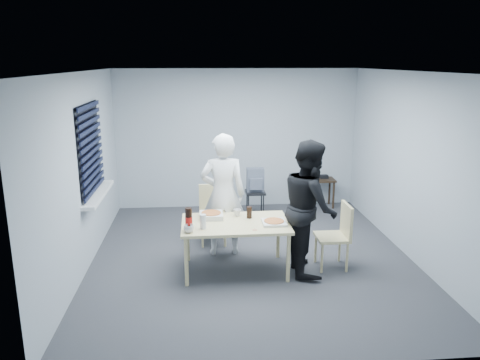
{
  "coord_description": "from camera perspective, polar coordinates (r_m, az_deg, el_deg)",
  "views": [
    {
      "loc": [
        -0.71,
        -6.18,
        2.74
      ],
      "look_at": [
        -0.16,
        0.1,
        1.12
      ],
      "focal_mm": 35.0,
      "sensor_mm": 36.0,
      "label": 1
    }
  ],
  "objects": [
    {
      "name": "dining_table",
      "position": [
        6.16,
        -0.57,
        -5.73
      ],
      "size": [
        1.4,
        0.89,
        0.68
      ],
      "color": "beige",
      "rests_on": "ground"
    },
    {
      "name": "papers",
      "position": [
        8.94,
        8.0,
        0.08
      ],
      "size": [
        0.22,
        0.29,
        0.0
      ],
      "primitive_type": "cube",
      "rotation": [
        0.0,
        0.0,
        0.01
      ],
      "color": "white",
      "rests_on": "side_table"
    },
    {
      "name": "plastic_cups",
      "position": [
        5.91,
        -4.52,
        -5.08
      ],
      "size": [
        0.09,
        0.09,
        0.19
      ],
      "primitive_type": "cylinder",
      "rotation": [
        0.0,
        0.0,
        0.15
      ],
      "color": "silver",
      "rests_on": "dining_table"
    },
    {
      "name": "mug_b",
      "position": [
        6.38,
        -0.33,
        -4.0
      ],
      "size": [
        0.1,
        0.1,
        0.09
      ],
      "primitive_type": "imported",
      "color": "silver",
      "rests_on": "dining_table"
    },
    {
      "name": "cola_glass",
      "position": [
        6.29,
        1.14,
        -3.97
      ],
      "size": [
        0.08,
        0.08,
        0.16
      ],
      "primitive_type": "cylinder",
      "rotation": [
        0.0,
        0.0,
        0.08
      ],
      "color": "black",
      "rests_on": "dining_table"
    },
    {
      "name": "chair_right",
      "position": [
        6.45,
        11.9,
        -6.14
      ],
      "size": [
        0.42,
        0.42,
        0.89
      ],
      "color": "beige",
      "rests_on": "ground"
    },
    {
      "name": "pizza_box_b",
      "position": [
        6.11,
        4.17,
        -5.15
      ],
      "size": [
        0.3,
        0.3,
        0.04
      ],
      "rotation": [
        0.0,
        0.0,
        0.08
      ],
      "color": "silver",
      "rests_on": "dining_table"
    },
    {
      "name": "pizza_box_a",
      "position": [
        6.32,
        -3.52,
        -4.3
      ],
      "size": [
        0.31,
        0.31,
        0.08
      ],
      "rotation": [
        0.0,
        0.0,
        -0.36
      ],
      "color": "silver",
      "rests_on": "dining_table"
    },
    {
      "name": "person_black",
      "position": [
        6.17,
        8.47,
        -3.28
      ],
      "size": [
        0.47,
        0.86,
        1.77
      ],
      "primitive_type": "imported",
      "rotation": [
        0.0,
        0.0,
        1.57
      ],
      "color": "black",
      "rests_on": "ground"
    },
    {
      "name": "rubber_band",
      "position": [
        5.88,
        1.83,
        -6.1
      ],
      "size": [
        0.06,
        0.06,
        0.0
      ],
      "primitive_type": "torus",
      "rotation": [
        0.0,
        0.0,
        -0.02
      ],
      "color": "red",
      "rests_on": "dining_table"
    },
    {
      "name": "backpack",
      "position": [
        8.26,
        1.89,
        -0.03
      ],
      "size": [
        0.3,
        0.22,
        0.42
      ],
      "rotation": [
        0.0,
        0.0,
        0.29
      ],
      "color": "slate",
      "rests_on": "stool"
    },
    {
      "name": "black_box",
      "position": [
        9.08,
        10.2,
        0.4
      ],
      "size": [
        0.18,
        0.16,
        0.07
      ],
      "primitive_type": "cube",
      "rotation": [
        0.0,
        0.0,
        0.4
      ],
      "color": "black",
      "rests_on": "side_table"
    },
    {
      "name": "chair_far",
      "position": [
        7.22,
        -3.32,
        -3.61
      ],
      "size": [
        0.42,
        0.42,
        0.89
      ],
      "color": "beige",
      "rests_on": "ground"
    },
    {
      "name": "person_white",
      "position": [
        6.65,
        -2.09,
        -1.83
      ],
      "size": [
        0.65,
        0.42,
        1.77
      ],
      "primitive_type": "imported",
      "rotation": [
        0.0,
        0.0,
        3.14
      ],
      "color": "silver",
      "rests_on": "ground"
    },
    {
      "name": "soda_bottle",
      "position": [
        5.87,
        -6.27,
        -4.8
      ],
      "size": [
        0.09,
        0.09,
        0.29
      ],
      "rotation": [
        0.0,
        0.0,
        -0.16
      ],
      "color": "black",
      "rests_on": "dining_table"
    },
    {
      "name": "mug_a",
      "position": [
        5.82,
        -6.26,
        -5.93
      ],
      "size": [
        0.17,
        0.17,
        0.1
      ],
      "primitive_type": "imported",
      "rotation": [
        0.0,
        0.0,
        0.52
      ],
      "color": "silver",
      "rests_on": "dining_table"
    },
    {
      "name": "room",
      "position": [
        6.87,
        -17.48,
        2.81
      ],
      "size": [
        5.0,
        5.0,
        5.0
      ],
      "color": "#2E2E33",
      "rests_on": "ground"
    },
    {
      "name": "side_table",
      "position": [
        9.02,
        8.88,
        -0.39
      ],
      "size": [
        0.82,
        0.37,
        0.55
      ],
      "color": "black",
      "rests_on": "ground"
    },
    {
      "name": "stool",
      "position": [
        8.36,
        1.86,
        -2.11
      ],
      "size": [
        0.35,
        0.35,
        0.48
      ],
      "color": "black",
      "rests_on": "ground"
    }
  ]
}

